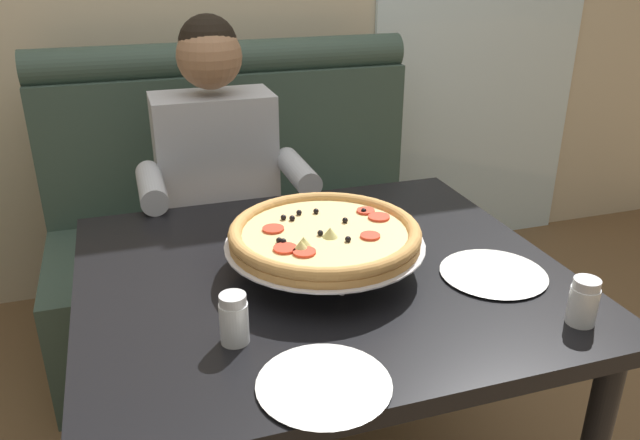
# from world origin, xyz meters

# --- Properties ---
(booth_bench) EXTENTS (1.47, 0.78, 1.13)m
(booth_bench) POSITION_xyz_m (0.00, 0.97, 0.40)
(booth_bench) COLOR #384C42
(booth_bench) RESTS_ON ground_plane
(dining_table) EXTENTS (1.13, 1.00, 0.76)m
(dining_table) POSITION_xyz_m (0.00, 0.00, 0.67)
(dining_table) COLOR black
(dining_table) RESTS_ON ground_plane
(diner_main) EXTENTS (0.54, 0.64, 1.27)m
(diner_main) POSITION_xyz_m (-0.12, 0.70, 0.71)
(diner_main) COLOR #2D3342
(diner_main) RESTS_ON ground_plane
(pizza) EXTENTS (0.47, 0.47, 0.12)m
(pizza) POSITION_xyz_m (0.01, 0.00, 0.85)
(pizza) COLOR silver
(pizza) RESTS_ON dining_table
(shaker_parmesan) EXTENTS (0.06, 0.06, 0.10)m
(shaker_parmesan) POSITION_xyz_m (-0.25, -0.23, 0.80)
(shaker_parmesan) COLOR white
(shaker_parmesan) RESTS_ON dining_table
(shaker_oregano) EXTENTS (0.06, 0.06, 0.10)m
(shaker_oregano) POSITION_xyz_m (0.44, -0.38, 0.80)
(shaker_oregano) COLOR white
(shaker_oregano) RESTS_ON dining_table
(plate_near_left) EXTENTS (0.24, 0.24, 0.02)m
(plate_near_left) POSITION_xyz_m (-0.13, -0.41, 0.77)
(plate_near_left) COLOR white
(plate_near_left) RESTS_ON dining_table
(plate_near_right) EXTENTS (0.25, 0.25, 0.02)m
(plate_near_right) POSITION_xyz_m (0.38, -0.15, 0.77)
(plate_near_right) COLOR white
(plate_near_right) RESTS_ON dining_table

